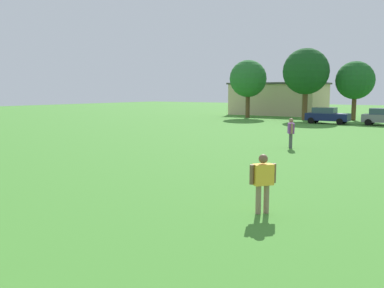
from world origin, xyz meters
The scene contains 8 objects.
ground_plane centered at (0.00, 30.00, 0.00)m, with size 160.00×160.00×0.00m, color #42842D.
adult_bystander centered at (3.76, 10.97, 0.98)m, with size 0.58×0.63×1.65m.
bystander_near_trees centered at (-0.37, 24.24, 1.05)m, with size 0.56×0.75×1.77m.
parked_car_navy_0 centered at (-4.00, 44.51, 0.86)m, with size 4.30×2.02×1.68m.
tree_far_left centered at (-15.31, 48.95, 4.92)m, with size 4.68×4.68×7.29m.
tree_center centered at (-7.78, 48.70, 5.62)m, with size 5.34×5.34×8.32m.
tree_far_right centered at (-2.81, 51.13, 4.58)m, with size 4.35×4.35×6.79m.
house_left centered at (-14.68, 57.77, 2.29)m, with size 12.82×8.21×4.57m.
Camera 1 is at (8.32, 0.64, 3.34)m, focal length 38.91 mm.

